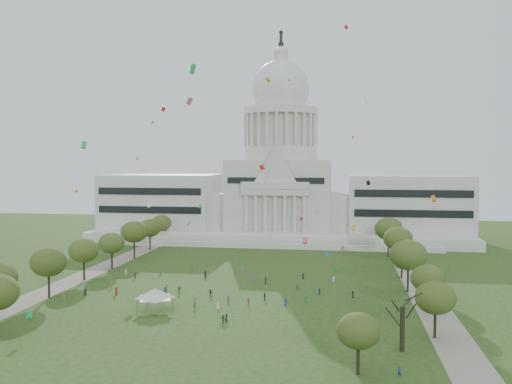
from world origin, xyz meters
The scene contains 34 objects.
ground centered at (0.00, 0.00, 0.00)m, with size 400.00×400.00×0.00m, color #274615.
capitol centered at (0.00, 113.59, 22.30)m, with size 160.00×64.50×91.30m.
path_left centered at (-48.00, 30.00, 0.02)m, with size 8.00×160.00×0.04m, color gray.
path_right centered at (48.00, 30.00, 0.02)m, with size 8.00×160.00×0.04m, color gray.
row_tree_r_0 centered at (44.94, -19.59, 7.75)m, with size 7.67×7.67×10.91m.
row_tree_l_1 centered at (-44.07, -2.96, 8.95)m, with size 8.86×8.86×12.59m.
row_tree_r_1 centered at (46.22, -1.75, 7.66)m, with size 7.58×7.58×10.78m.
row_tree_l_2 centered at (-45.04, 17.30, 8.51)m, with size 8.42×8.42×11.97m.
row_tree_r_2 centered at (44.17, 17.44, 9.66)m, with size 9.55×9.55×13.58m.
row_tree_l_3 centered at (-44.09, 33.92, 8.21)m, with size 8.12×8.12×11.55m.
row_tree_r_3 centered at (44.40, 34.48, 7.08)m, with size 7.01×7.01×9.98m.
row_tree_l_4 centered at (-44.08, 52.42, 9.39)m, with size 9.29×9.29×13.21m.
row_tree_r_4 centered at (44.76, 50.04, 9.29)m, with size 9.19×9.19×13.06m.
row_tree_l_5 centered at (-45.22, 71.01, 8.42)m, with size 8.33×8.33×11.85m.
row_tree_r_5 centered at (43.49, 70.19, 9.93)m, with size 9.82×9.82×13.96m.
row_tree_l_6 centered at (-46.87, 89.14, 8.27)m, with size 8.19×8.19×11.64m.
row_tree_r_6 centered at (45.96, 88.13, 8.51)m, with size 8.42×8.42×11.97m.
near_tree_1 centered at (30.00, -40.00, 7.00)m, with size 6.93×6.93×9.86m.
big_bare_tree centered at (38.00, -28.00, 8.67)m, with size 6.00×5.00×12.80m.
event_tent centered at (-14.24, -9.76, 4.01)m, with size 11.85×11.85×5.17m.
person_0 centered at (30.08, 9.01, 0.92)m, with size 0.90×0.58×1.84m, color #26262B.
person_1 centered at (36.38, -40.00, 0.81)m, with size 0.59×0.43×1.61m, color navy.
person_2 centered at (21.88, 10.25, 0.87)m, with size 0.85×0.52×1.74m, color navy.
person_3 centered at (5.61, -1.45, 0.81)m, with size 1.05×0.54×1.62m, color #B21E1E.
person_4 centered at (8.83, 3.26, 0.93)m, with size 1.08×0.59×1.85m, color #26262B.
person_5 centered at (-4.99, 4.76, 0.93)m, with size 1.72×0.68×1.86m, color #4C4C51.
person_6 centered at (3.39, -15.37, 0.84)m, with size 0.82×0.54×1.68m, color #26262B.
person_7 centered at (-6.02, -6.34, 0.93)m, with size 0.68×0.49×1.85m, color #33723F.
person_8 centered at (-13.60, 6.22, 0.95)m, with size 0.92×0.57×1.89m, color #33723F.
person_9 centered at (18.94, 2.25, 0.88)m, with size 1.14×0.59×1.76m, color #33723F.
person_10 centered at (15.80, 14.81, 0.67)m, with size 0.78×0.43×1.33m, color #33723F.
person_11 centered at (3.08, -16.99, 0.93)m, with size 1.73×0.68×1.86m, color #33723F.
distant_crowd centered at (-15.09, 14.64, 0.89)m, with size 67.43×41.06×1.95m.
kite_swarm centered at (2.52, 11.41, 27.23)m, with size 90.14×97.01×64.76m.
Camera 1 is at (27.42, -125.15, 33.49)m, focal length 38.00 mm.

